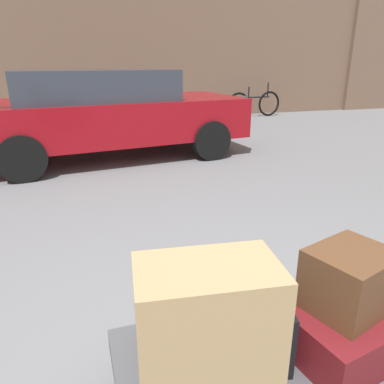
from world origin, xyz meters
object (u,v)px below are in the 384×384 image
Objects in this scene: suitcase_black_stacked_top at (225,323)px; suitcase_tan_center at (206,361)px; bicycle_leaning at (254,104)px; bollard_kerb_mid at (243,112)px; suitcase_maroon_rear_left at (342,326)px; luggage_cart at (278,372)px; parked_car at (107,112)px; duffel_bag_brown_topmost_pile at (349,280)px; bollard_kerb_near at (194,114)px.

suitcase_tan_center reaches higher than suitcase_black_stacked_top.
bicycle_leaning is 2.36× the size of bollard_kerb_mid.
suitcase_maroon_rear_left is 1.07× the size of suitcase_black_stacked_top.
suitcase_maroon_rear_left is at bearing -1.38° from luggage_cart.
bollard_kerb_mid is (3.45, 2.07, -0.39)m from parked_car.
parked_car is at bearing 78.09° from duffel_bag_brown_topmost_pile.
bollard_kerb_mid is (3.27, 7.24, 0.10)m from luggage_cart.
bollard_kerb_mid reaches higher than suitcase_black_stacked_top.
luggage_cart is 2.79× the size of suitcase_black_stacked_top.
suitcase_maroon_rear_left is 0.78m from suitcase_tan_center.
bollard_kerb_near is (2.22, 7.11, -0.11)m from suitcase_black_stacked_top.
luggage_cart is 0.30× the size of parked_car.
suitcase_tan_center is at bearing -172.74° from suitcase_maroon_rear_left.
duffel_bag_brown_topmost_pile is 0.19× the size of bicycle_leaning.
suitcase_maroon_rear_left is at bearing -112.33° from bollard_kerb_mid.
parked_car is 6.01× the size of bollard_kerb_near.
suitcase_maroon_rear_left is 1.54× the size of duffel_bag_brown_topmost_pile.
suitcase_black_stacked_top is (-0.20, 0.13, 0.21)m from luggage_cart.
duffel_bag_brown_topmost_pile is 5.19m from parked_car.
duffel_bag_brown_topmost_pile is at bearing -112.33° from bollard_kerb_mid.
suitcase_maroon_rear_left is 0.12× the size of parked_car.
luggage_cart is 5.19m from parked_car.
parked_car reaches higher than bollard_kerb_near.
suitcase_tan_center is 7.86m from bollard_kerb_near.
parked_car is (-0.48, 5.17, 0.32)m from suitcase_maroon_rear_left.
suitcase_black_stacked_top is at bearing -90.26° from parked_car.
duffel_bag_brown_topmost_pile is at bearing -103.40° from bollard_kerb_near.
luggage_cart is 7.52m from bollard_kerb_near.
suitcase_maroon_rear_left is 0.52m from suitcase_black_stacked_top.
suitcase_black_stacked_top is 7.91m from bollard_kerb_mid.
duffel_bag_brown_topmost_pile is (0.30, -0.01, 0.41)m from luggage_cart.
duffel_bag_brown_topmost_pile reaches higher than suitcase_maroon_rear_left.
luggage_cart is at bearing -105.63° from bollard_kerb_near.
bollard_kerb_near is 1.00× the size of bollard_kerb_mid.
bollard_kerb_near is at bearing -147.34° from bicycle_leaning.
parked_car is 4.04m from bollard_kerb_mid.
suitcase_tan_center is 10.15m from bicycle_leaning.
suitcase_maroon_rear_left is 7.83m from bollard_kerb_mid.
parked_car is (0.24, 5.39, 0.09)m from suitcase_tan_center.
bicycle_leaning reaches higher than suitcase_black_stacked_top.
duffel_bag_brown_topmost_pile is 0.45× the size of bollard_kerb_mid.
suitcase_maroon_rear_left is at bearing 72.84° from duffel_bag_brown_topmost_pile.
luggage_cart is 7.94m from bollard_kerb_mid.
duffel_bag_brown_topmost_pile is at bearing 24.47° from suitcase_tan_center.
suitcase_black_stacked_top is 9.73m from bicycle_leaning.
suitcase_tan_center reaches higher than bollard_kerb_mid.
parked_car is (-0.48, 5.17, 0.08)m from duffel_bag_brown_topmost_pile.
bicycle_leaning is at bearing 32.66° from bollard_kerb_near.
bicycle_leaning is at bearing 47.95° from duffel_bag_brown_topmost_pile.
bollard_kerb_near is at bearing 79.18° from suitcase_tan_center.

